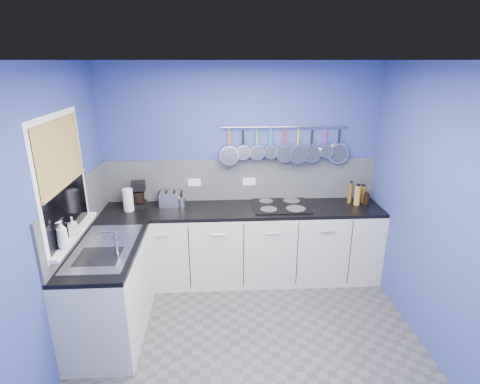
{
  "coord_description": "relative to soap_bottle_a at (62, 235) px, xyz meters",
  "views": [
    {
      "loc": [
        -0.25,
        -2.85,
        2.5
      ],
      "look_at": [
        -0.05,
        0.75,
        1.25
      ],
      "focal_mm": 28.56,
      "sensor_mm": 36.0,
      "label": 1
    }
  ],
  "objects": [
    {
      "name": "floor",
      "position": [
        1.53,
        -0.02,
        -1.18
      ],
      "size": [
        3.2,
        3.0,
        0.02
      ],
      "primitive_type": "cube",
      "color": "#47474C",
      "rests_on": "ground"
    },
    {
      "name": "canister",
      "position": [
        0.84,
        1.25,
        -0.21
      ],
      "size": [
        0.09,
        0.09,
        0.12
      ],
      "primitive_type": "cylinder",
      "rotation": [
        0.0,
        0.0,
        0.05
      ],
      "color": "silver",
      "rests_on": "worktop_back"
    },
    {
      "name": "condiment_1",
      "position": [
        2.9,
        1.29,
        -0.21
      ],
      "size": [
        0.05,
        0.05,
        0.11
      ],
      "primitive_type": "cylinder",
      "color": "#4C190C",
      "rests_on": "worktop_back"
    },
    {
      "name": "wall_back",
      "position": [
        1.53,
        1.49,
        0.08
      ],
      "size": [
        3.2,
        0.02,
        2.5
      ],
      "primitive_type": "cube",
      "color": "#303E8A",
      "rests_on": "ground"
    },
    {
      "name": "backsplash_back",
      "position": [
        1.53,
        1.47,
        -0.02
      ],
      "size": [
        3.2,
        0.02,
        0.5
      ],
      "primitive_type": "cube",
      "color": "slate",
      "rests_on": "wall_back"
    },
    {
      "name": "ceiling",
      "position": [
        1.53,
        -0.02,
        1.34
      ],
      "size": [
        3.2,
        3.0,
        0.02
      ],
      "primitive_type": "cube",
      "color": "white",
      "rests_on": "ground"
    },
    {
      "name": "wall_left",
      "position": [
        -0.08,
        -0.02,
        0.08
      ],
      "size": [
        0.02,
        3.0,
        2.5
      ],
      "primitive_type": "cube",
      "color": "#303E8A",
      "rests_on": "ground"
    },
    {
      "name": "socket_left",
      "position": [
        0.98,
        1.46,
        -0.04
      ],
      "size": [
        0.15,
        0.01,
        0.09
      ],
      "primitive_type": "cube",
      "color": "white",
      "rests_on": "backsplash_back"
    },
    {
      "name": "pan_5",
      "position": [
        2.19,
        1.42,
        0.41
      ],
      "size": [
        0.22,
        0.11,
        0.41
      ],
      "primitive_type": null,
      "color": "silver",
      "rests_on": "pot_rail"
    },
    {
      "name": "condiment_3",
      "position": [
        2.99,
        1.22,
        -0.21
      ],
      "size": [
        0.07,
        0.07,
        0.12
      ],
      "primitive_type": "cylinder",
      "color": "black",
      "rests_on": "worktop_back"
    },
    {
      "name": "socket_right",
      "position": [
        1.63,
        1.46,
        -0.04
      ],
      "size": [
        0.15,
        0.01,
        0.09
      ],
      "primitive_type": "cube",
      "color": "white",
      "rests_on": "backsplash_back"
    },
    {
      "name": "pan_1",
      "position": [
        1.55,
        1.42,
        0.43
      ],
      "size": [
        0.17,
        0.1,
        0.36
      ],
      "primitive_type": null,
      "color": "silver",
      "rests_on": "pot_rail"
    },
    {
      "name": "pan_8",
      "position": [
        2.67,
        1.42,
        0.39
      ],
      "size": [
        0.24,
        0.06,
        0.43
      ],
      "primitive_type": null,
      "color": "silver",
      "rests_on": "pot_rail"
    },
    {
      "name": "window_frame",
      "position": [
        -0.05,
        0.28,
        0.38
      ],
      "size": [
        0.01,
        1.0,
        1.1
      ],
      "primitive_type": "cube",
      "color": "white",
      "rests_on": "wall_left"
    },
    {
      "name": "worktop_left",
      "position": [
        0.23,
        0.28,
        -0.29
      ],
      "size": [
        0.6,
        1.2,
        0.04
      ],
      "primitive_type": "cube",
      "color": "black",
      "rests_on": "cabinet_run_left"
    },
    {
      "name": "pan_2",
      "position": [
        1.71,
        1.42,
        0.43
      ],
      "size": [
        0.18,
        0.09,
        0.37
      ],
      "primitive_type": null,
      "color": "silver",
      "rests_on": "pot_rail"
    },
    {
      "name": "pan_3",
      "position": [
        1.87,
        1.42,
        0.43
      ],
      "size": [
        0.17,
        0.09,
        0.36
      ],
      "primitive_type": null,
      "color": "silver",
      "rests_on": "pot_rail"
    },
    {
      "name": "cabinet_run_back",
      "position": [
        1.53,
        1.18,
        -0.74
      ],
      "size": [
        3.2,
        0.6,
        0.86
      ],
      "primitive_type": "cube",
      "color": "beige",
      "rests_on": "ground"
    },
    {
      "name": "worktop_back",
      "position": [
        1.53,
        1.18,
        -0.29
      ],
      "size": [
        3.2,
        0.6,
        0.04
      ],
      "primitive_type": "cube",
      "color": "black",
      "rests_on": "cabinet_run_back"
    },
    {
      "name": "pot_rail",
      "position": [
        2.03,
        1.43,
        0.61
      ],
      "size": [
        1.45,
        0.02,
        0.02
      ],
      "primitive_type": "cylinder",
      "rotation": [
        0.0,
        1.57,
        0.0
      ],
      "color": "silver",
      "rests_on": "wall_back"
    },
    {
      "name": "hob",
      "position": [
        1.98,
        1.23,
        -0.26
      ],
      "size": [
        0.64,
        0.56,
        0.01
      ],
      "primitive_type": "cube",
      "color": "black",
      "rests_on": "worktop_back"
    },
    {
      "name": "wall_front",
      "position": [
        1.53,
        -1.53,
        0.08
      ],
      "size": [
        3.2,
        0.02,
        2.5
      ],
      "primitive_type": "cube",
      "color": "#303E8A",
      "rests_on": "ground"
    },
    {
      "name": "mixer_tap",
      "position": [
        0.39,
        0.1,
        -0.14
      ],
      "size": [
        0.12,
        0.08,
        0.26
      ],
      "primitive_type": null,
      "color": "silver",
      "rests_on": "worktop_left"
    },
    {
      "name": "pan_6",
      "position": [
        2.35,
        1.42,
        0.41
      ],
      "size": [
        0.21,
        0.09,
        0.4
      ],
      "primitive_type": null,
      "color": "silver",
      "rests_on": "pot_rail"
    },
    {
      "name": "backsplash_left",
      "position": [
        -0.06,
        0.58,
        -0.02
      ],
      "size": [
        0.02,
        1.8,
        0.5
      ],
      "primitive_type": "cube",
      "color": "slate",
      "rests_on": "wall_left"
    },
    {
      "name": "pan_0",
      "position": [
        1.4,
        1.42,
        0.4
      ],
      "size": [
        0.23,
        0.11,
        0.42
      ],
      "primitive_type": null,
      "color": "silver",
      "rests_on": "pot_rail"
    },
    {
      "name": "coffee_maker",
      "position": [
        0.36,
        1.29,
        -0.12
      ],
      "size": [
        0.19,
        0.21,
        0.29
      ],
      "primitive_type": null,
      "rotation": [
        0.0,
        0.0,
        0.15
      ],
      "color": "black",
      "rests_on": "worktop_back"
    },
    {
      "name": "window_glass",
      "position": [
        -0.04,
        0.28,
        0.38
      ],
      "size": [
        0.01,
        0.9,
        1.0
      ],
      "primitive_type": "cube",
      "color": "black",
      "rests_on": "wall_left"
    },
    {
      "name": "soap_bottle_a",
      "position": [
        0.0,
        0.0,
        0.0
      ],
      "size": [
        0.12,
        0.12,
        0.24
      ],
      "primitive_type": "imported",
      "rotation": [
        0.0,
        0.0,
        -0.43
      ],
      "color": "white",
      "rests_on": "window_sill"
    },
    {
      "name": "condiment_2",
      "position": [
        2.81,
        1.28,
        -0.15
      ],
      "size": [
        0.05,
        0.05,
        0.24
      ],
      "primitive_type": "cylinder",
      "color": "brown",
      "rests_on": "worktop_back"
    },
    {
      "name": "condiment_4",
      "position": [
        2.87,
        1.21,
        -0.15
      ],
      "size": [
        0.07,
        0.07,
        0.23
      ],
      "primitive_type": "cylinder",
      "color": "olive",
      "rests_on": "worktop_back"
    },
    {
      "name": "pan_4",
      "position": [
        2.03,
        1.42,
        0.41
      ],
      "size": [
        0.2,
        0.11,
        0.39
      ],
      "primitive_type": null,
      "color": "silver",
      "rests_on": "pot_rail"
    },
    {
      "name": "cabinet_run_left",
      "position": [
        0.23,
        0.28,
        -0.74
      ],
      "size": [
        0.6,
        1.2,
        0.86
      ],
      "primitive_type": "cube",
      "color": "beige",
      "rests_on": "ground"
    },
    {
      "name": "soap_bottle_b",
      "position": [
        0.0,
        0.23,
        -0.03
      ],
      "size": [
        0.1,
        0.1,
        0.17
      ],
      "primitive_type": "imported",
      "rotation": [
        0.0,
        0.0,
        0.38
      ],
      "color": "white",
      "rests_on": "window_sill"
    },
    {
      "name": "wall_right",
      "position": [
        3.14,
        -0.02,
        0.08
      ],
      "size": [
        0.02,
        3.0,
        2.5
      ],
      "primitive_type": "cube",
      "color": "#303E8A",
      "rests_on": "ground"
    },
    {
      "name": "sink_unit",
      "position": [
        0.23,
        0.28,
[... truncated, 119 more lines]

